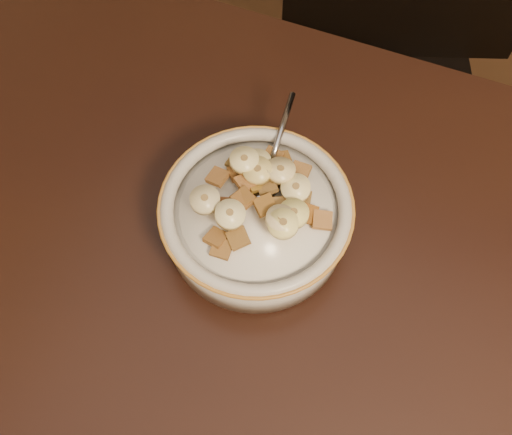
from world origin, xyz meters
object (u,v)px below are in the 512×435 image
at_px(cereal_bowl, 256,220).
at_px(spoon, 265,183).
at_px(table, 347,397).
at_px(chair, 362,116).

relative_size(cereal_bowl, spoon, 4.17).
bearing_deg(cereal_bowl, table, -39.09).
distance_m(table, chair, 0.58).
xyz_separation_m(table, spoon, (-0.16, 0.16, 0.07)).
height_order(table, cereal_bowl, cereal_bowl).
bearing_deg(chair, table, -98.82).
xyz_separation_m(cereal_bowl, spoon, (-0.00, 0.03, 0.03)).
height_order(table, chair, chair).
xyz_separation_m(table, chair, (-0.12, 0.52, -0.22)).
bearing_deg(table, cereal_bowl, 139.21).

